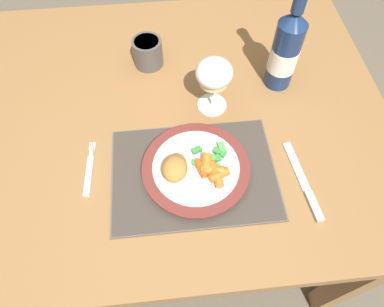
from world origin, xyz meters
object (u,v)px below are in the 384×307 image
(bottle, at_px, (285,50))
(drinking_cup, at_px, (147,52))
(dinner_plate, at_px, (196,168))
(table_knife, at_px, (305,187))
(fork, at_px, (89,172))
(dining_table, at_px, (171,132))
(wine_glass, at_px, (213,74))

(bottle, relative_size, drinking_cup, 3.73)
(drinking_cup, bearing_deg, dinner_plate, -75.71)
(table_knife, bearing_deg, fork, 169.64)
(fork, bearing_deg, dinner_plate, -5.58)
(dining_table, relative_size, table_knife, 5.50)
(table_knife, xyz_separation_m, bottle, (0.01, 0.32, 0.11))
(bottle, bearing_deg, wine_glass, -162.02)
(table_knife, relative_size, drinking_cup, 2.54)
(fork, height_order, wine_glass, wine_glass)
(fork, distance_m, wine_glass, 0.36)
(dinner_plate, distance_m, fork, 0.24)
(bottle, distance_m, drinking_cup, 0.36)
(wine_glass, bearing_deg, drinking_cup, 132.81)
(table_knife, distance_m, drinking_cup, 0.54)
(table_knife, bearing_deg, bottle, 88.05)
(bottle, height_order, drinking_cup, bottle)
(dining_table, height_order, drinking_cup, drinking_cup)
(dinner_plate, relative_size, bottle, 0.81)
(dinner_plate, distance_m, table_knife, 0.24)
(dinner_plate, bearing_deg, wine_glass, 72.26)
(wine_glass, height_order, drinking_cup, wine_glass)
(drinking_cup, bearing_deg, fork, -113.64)
(dinner_plate, bearing_deg, bottle, 45.91)
(fork, distance_m, table_knife, 0.48)
(dinner_plate, height_order, drinking_cup, drinking_cup)
(table_knife, height_order, bottle, bottle)
(dinner_plate, distance_m, bottle, 0.36)
(dinner_plate, height_order, fork, dinner_plate)
(dining_table, distance_m, dinner_plate, 0.23)
(drinking_cup, bearing_deg, table_knife, -52.34)
(fork, distance_m, bottle, 0.55)
(wine_glass, xyz_separation_m, drinking_cup, (-0.15, 0.17, -0.07))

